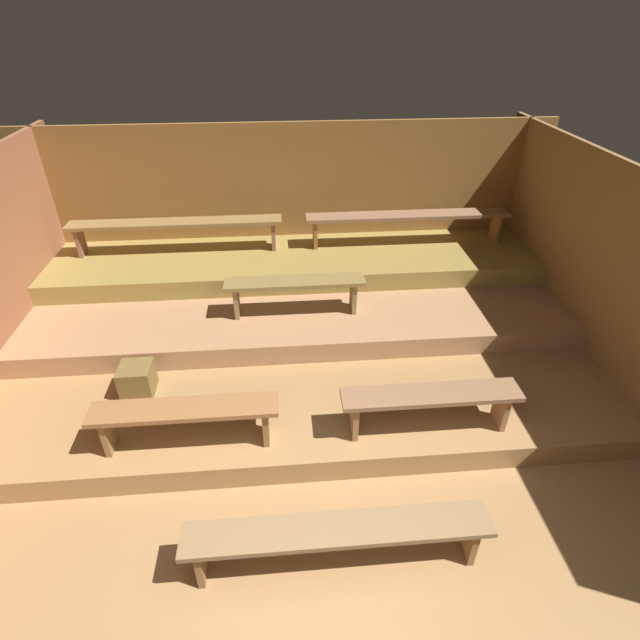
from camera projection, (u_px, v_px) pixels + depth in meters
name	position (u px, v px, depth m)	size (l,w,h in m)	color
ground	(305.00, 390.00, 5.37)	(7.11, 5.79, 0.08)	#9E7448
wall_back	(292.00, 207.00, 6.84)	(7.11, 0.06, 2.25)	olive
wall_right	(617.00, 285.00, 4.96)	(0.06, 5.79, 2.25)	olive
platform_lower	(301.00, 345.00, 5.80)	(6.31, 3.75, 0.24)	#A07647
platform_middle	(298.00, 298.00, 6.24)	(6.31, 2.38, 0.24)	#A97A53
platform_upper	(296.00, 263.00, 6.56)	(6.31, 1.31, 0.24)	olive
bench_floor_center	(338.00, 534.00, 3.50)	(2.21, 0.29, 0.42)	olive
bench_lower_left	(185.00, 415.00, 4.18)	(1.59, 0.29, 0.42)	#936137
bench_lower_right	(430.00, 400.00, 4.34)	(1.59, 0.29, 0.42)	brown
bench_middle_center	(295.00, 287.00, 5.56)	(1.58, 0.29, 0.42)	olive
bench_upper_left	(176.00, 226.00, 6.38)	(2.74, 0.29, 0.42)	olive
bench_upper_right	(408.00, 218.00, 6.60)	(2.74, 0.29, 0.42)	#875F43
wooden_crate_lower	(137.00, 379.00, 4.85)	(0.31, 0.31, 0.31)	brown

